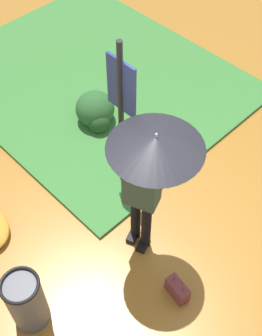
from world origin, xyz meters
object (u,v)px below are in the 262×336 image
at_px(handbag, 177,289).
at_px(trash_bin, 26,301).
at_px(person_with_umbrella, 149,165).
at_px(info_sign_post, 121,103).

xyz_separation_m(handbag, trash_bin, (-0.96, -1.36, 0.29)).
bearing_deg(person_with_umbrella, info_sign_post, 151.66).
distance_m(handbag, trash_bin, 1.69).
distance_m(info_sign_post, handbag, 2.24).
bearing_deg(info_sign_post, person_with_umbrella, -28.34).
bearing_deg(person_with_umbrella, handbag, -17.17).
height_order(handbag, trash_bin, trash_bin).
bearing_deg(trash_bin, info_sign_post, 108.53).
relative_size(info_sign_post, handbag, 6.22).
bearing_deg(trash_bin, handbag, 54.59).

